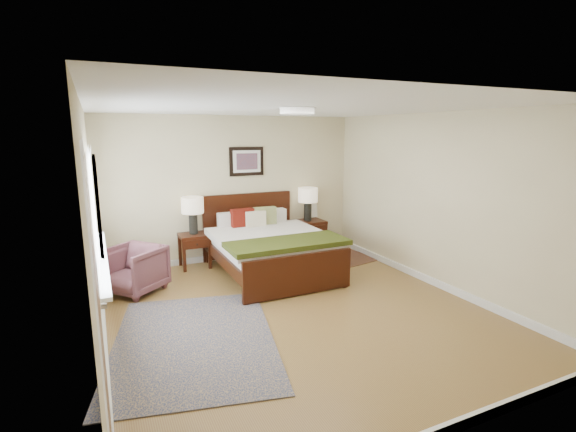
{
  "coord_description": "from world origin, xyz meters",
  "views": [
    {
      "loc": [
        -2.18,
        -4.45,
        2.22
      ],
      "look_at": [
        0.26,
        0.81,
        1.05
      ],
      "focal_mm": 26.0,
      "sensor_mm": 36.0,
      "label": 1
    }
  ],
  "objects_px": {
    "nightstand_right": "(308,233)",
    "lamp_left": "(193,208)",
    "bed": "(269,241)",
    "rug_persian": "(195,340)",
    "armchair": "(134,270)",
    "nightstand_left": "(194,241)",
    "lamp_right": "(308,198)"
  },
  "relations": [
    {
      "from": "nightstand_left",
      "to": "armchair",
      "type": "bearing_deg",
      "value": -144.04
    },
    {
      "from": "nightstand_left",
      "to": "nightstand_right",
      "type": "relative_size",
      "value": 0.93
    },
    {
      "from": "bed",
      "to": "lamp_left",
      "type": "xyz_separation_m",
      "value": [
        -1.01,
        0.81,
        0.48
      ]
    },
    {
      "from": "nightstand_left",
      "to": "armchair",
      "type": "distance_m",
      "value": 1.27
    },
    {
      "from": "bed",
      "to": "lamp_left",
      "type": "distance_m",
      "value": 1.38
    },
    {
      "from": "lamp_left",
      "to": "rug_persian",
      "type": "distance_m",
      "value": 2.77
    },
    {
      "from": "lamp_right",
      "to": "armchair",
      "type": "distance_m",
      "value": 3.31
    },
    {
      "from": "armchair",
      "to": "rug_persian",
      "type": "relative_size",
      "value": 0.31
    },
    {
      "from": "lamp_left",
      "to": "rug_persian",
      "type": "xyz_separation_m",
      "value": [
        -0.57,
        -2.52,
        -1.0
      ]
    },
    {
      "from": "lamp_left",
      "to": "lamp_right",
      "type": "xyz_separation_m",
      "value": [
        2.12,
        0.0,
        0.04
      ]
    },
    {
      "from": "lamp_left",
      "to": "armchair",
      "type": "distance_m",
      "value": 1.44
    },
    {
      "from": "bed",
      "to": "rug_persian",
      "type": "distance_m",
      "value": 2.39
    },
    {
      "from": "nightstand_right",
      "to": "lamp_left",
      "type": "xyz_separation_m",
      "value": [
        -2.12,
        0.01,
        0.63
      ]
    },
    {
      "from": "lamp_left",
      "to": "rug_persian",
      "type": "bearing_deg",
      "value": -102.75
    },
    {
      "from": "lamp_right",
      "to": "rug_persian",
      "type": "relative_size",
      "value": 0.26
    },
    {
      "from": "rug_persian",
      "to": "armchair",
      "type": "bearing_deg",
      "value": 116.83
    },
    {
      "from": "armchair",
      "to": "rug_persian",
      "type": "height_order",
      "value": "armchair"
    },
    {
      "from": "nightstand_right",
      "to": "rug_persian",
      "type": "xyz_separation_m",
      "value": [
        -2.69,
        -2.51,
        -0.36
      ]
    },
    {
      "from": "bed",
      "to": "nightstand_right",
      "type": "relative_size",
      "value": 3.48
    },
    {
      "from": "nightstand_left",
      "to": "lamp_left",
      "type": "relative_size",
      "value": 0.93
    },
    {
      "from": "nightstand_left",
      "to": "lamp_left",
      "type": "xyz_separation_m",
      "value": [
        0.0,
        0.02,
        0.55
      ]
    },
    {
      "from": "nightstand_right",
      "to": "lamp_left",
      "type": "distance_m",
      "value": 2.21
    },
    {
      "from": "lamp_right",
      "to": "rug_persian",
      "type": "height_order",
      "value": "lamp_right"
    },
    {
      "from": "bed",
      "to": "armchair",
      "type": "bearing_deg",
      "value": 178.58
    },
    {
      "from": "armchair",
      "to": "rug_persian",
      "type": "distance_m",
      "value": 1.85
    },
    {
      "from": "nightstand_left",
      "to": "lamp_right",
      "type": "height_order",
      "value": "lamp_right"
    },
    {
      "from": "bed",
      "to": "armchair",
      "type": "xyz_separation_m",
      "value": [
        -2.04,
        0.05,
        -0.19
      ]
    },
    {
      "from": "nightstand_right",
      "to": "lamp_right",
      "type": "height_order",
      "value": "lamp_right"
    },
    {
      "from": "lamp_right",
      "to": "armchair",
      "type": "height_order",
      "value": "lamp_right"
    },
    {
      "from": "bed",
      "to": "nightstand_right",
      "type": "height_order",
      "value": "bed"
    },
    {
      "from": "nightstand_right",
      "to": "lamp_right",
      "type": "distance_m",
      "value": 0.67
    },
    {
      "from": "lamp_left",
      "to": "bed",
      "type": "bearing_deg",
      "value": -38.64
    }
  ]
}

